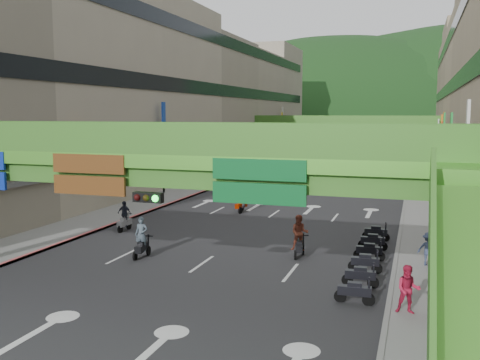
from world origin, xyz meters
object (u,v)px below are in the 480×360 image
overpass_near (154,175)px  car_silver (301,173)px  pedestrian_red (408,293)px  scooter_rider_mid (300,235)px  scooter_rider_near (142,239)px  car_yellow (363,158)px

overpass_near → car_silver: 41.79m
pedestrian_red → scooter_rider_mid: bearing=123.0°
scooter_rider_near → car_silver: size_ratio=0.48×
pedestrian_red → car_yellow: bearing=91.3°
scooter_rider_mid → pedestrian_red: bearing=-51.2°
scooter_rider_near → pedestrian_red: bearing=-17.3°
scooter_rider_mid → car_yellow: size_ratio=0.56×
scooter_rider_near → car_yellow: bearing=84.5°
overpass_near → scooter_rider_near: overpass_near is taller
overpass_near → scooter_rider_near: bearing=122.7°
car_yellow → pedestrian_red: size_ratio=2.22×
scooter_rider_mid → pedestrian_red: scooter_rider_mid is taller
scooter_rider_near → pedestrian_red: 13.82m
car_silver → scooter_rider_near: bearing=-84.7°
scooter_rider_near → car_yellow: (5.57, 57.93, -0.33)m
scooter_rider_near → scooter_rider_mid: (7.69, 2.73, 0.15)m
scooter_rider_mid → car_silver: (-6.63, 31.96, -0.43)m
scooter_rider_near → car_yellow: scooter_rider_near is taller
scooter_rider_near → car_silver: 34.71m
car_yellow → scooter_rider_near: bearing=-93.5°
pedestrian_red → overpass_near: bearing=-169.3°
scooter_rider_near → scooter_rider_mid: 8.16m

